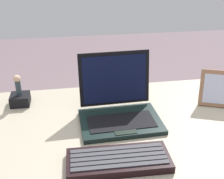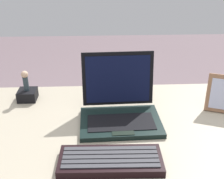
% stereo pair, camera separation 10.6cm
% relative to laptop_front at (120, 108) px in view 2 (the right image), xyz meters
% --- Properties ---
extents(desk, '(1.61, 0.83, 0.76)m').
position_rel_laptop_front_xyz_m(desk, '(0.09, -0.10, -0.14)').
color(desk, '#A39882').
rests_on(desk, ground).
extents(laptop_front, '(0.32, 0.26, 0.25)m').
position_rel_laptop_front_xyz_m(laptop_front, '(0.00, 0.00, 0.00)').
color(laptop_front, black).
rests_on(laptop_front, desk).
extents(external_keyboard, '(0.33, 0.14, 0.03)m').
position_rel_laptop_front_xyz_m(external_keyboard, '(-0.05, -0.27, -0.04)').
color(external_keyboard, black).
rests_on(external_keyboard, desk).
extents(figurine_stand, '(0.08, 0.08, 0.05)m').
position_rel_laptop_front_xyz_m(figurine_stand, '(-0.41, 0.19, -0.03)').
color(figurine_stand, black).
rests_on(figurine_stand, desk).
extents(figurine, '(0.03, 0.03, 0.09)m').
position_rel_laptop_front_xyz_m(figurine, '(-0.41, 0.19, 0.05)').
color(figurine, '#29363C').
rests_on(figurine, figurine_stand).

